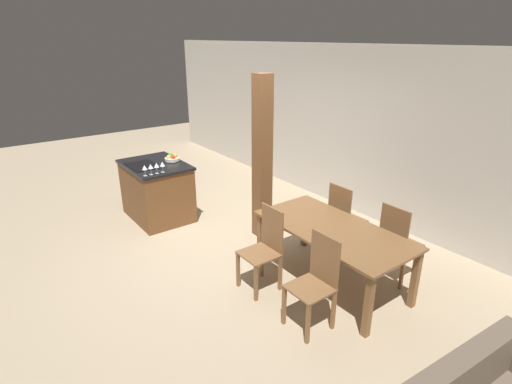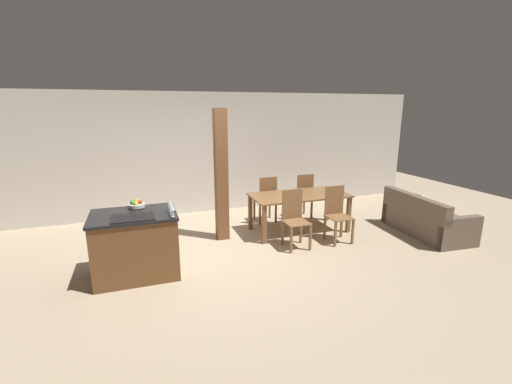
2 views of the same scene
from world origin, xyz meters
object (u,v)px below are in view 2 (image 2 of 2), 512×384
(wine_glass_end, at_px, (170,203))
(dining_chair_far_left, at_px, (266,199))
(dining_table, at_px, (299,199))
(wine_glass_far, at_px, (171,204))
(fruit_bowl, at_px, (136,204))
(timber_post, at_px, (221,176))
(wine_glass_near, at_px, (172,208))
(dining_chair_near_right, at_px, (337,213))
(kitchen_island, at_px, (136,244))
(dining_chair_far_right, at_px, (303,195))
(couch, at_px, (425,220))
(wine_glass_middle, at_px, (171,206))
(dining_chair_near_left, at_px, (295,218))

(wine_glass_end, bearing_deg, dining_chair_far_left, 38.17)
(dining_table, bearing_deg, wine_glass_far, -157.22)
(fruit_bowl, distance_m, timber_post, 1.63)
(wine_glass_near, distance_m, dining_chair_near_right, 3.03)
(kitchen_island, height_order, dining_chair_far_right, dining_chair_far_right)
(wine_glass_far, xyz_separation_m, dining_chair_near_right, (2.93, 0.37, -0.54))
(kitchen_island, distance_m, couch, 5.23)
(wine_glass_far, distance_m, dining_chair_near_right, 3.00)
(wine_glass_near, xyz_separation_m, couch, (4.72, 0.29, -0.79))
(wine_glass_far, height_order, dining_chair_far_left, wine_glass_far)
(dining_table, bearing_deg, dining_chair_far_left, 121.76)
(wine_glass_far, distance_m, dining_table, 2.75)
(wine_glass_middle, bearing_deg, dining_chair_near_left, 12.56)
(wine_glass_far, bearing_deg, timber_post, 49.32)
(dining_chair_near_left, distance_m, timber_post, 1.50)
(kitchen_island, xyz_separation_m, couch, (5.23, -0.06, -0.20))
(dining_chair_near_left, distance_m, dining_chair_far_left, 1.36)
(wine_glass_near, bearing_deg, dining_chair_far_left, 42.50)
(wine_glass_middle, distance_m, dining_chair_far_left, 2.82)
(wine_glass_end, xyz_separation_m, dining_table, (2.51, 0.96, -0.41))
(kitchen_island, bearing_deg, wine_glass_end, -9.08)
(wine_glass_middle, distance_m, couch, 4.79)
(dining_chair_far_right, bearing_deg, fruit_bowl, 20.66)
(wine_glass_far, xyz_separation_m, dining_table, (2.51, 1.05, -0.41))
(kitchen_island, xyz_separation_m, dining_chair_far_left, (2.59, 1.56, 0.05))
(wine_glass_far, xyz_separation_m, dining_chair_near_left, (2.09, 0.37, -0.54))
(wine_glass_middle, bearing_deg, couch, 2.41)
(fruit_bowl, bearing_deg, dining_chair_near_right, -1.40)
(fruit_bowl, bearing_deg, kitchen_island, -100.18)
(wine_glass_near, bearing_deg, wine_glass_far, 90.00)
(dining_table, height_order, dining_chair_near_right, dining_chair_near_right)
(dining_table, height_order, dining_chair_near_left, dining_chair_near_left)
(wine_glass_near, relative_size, wine_glass_end, 1.00)
(kitchen_island, bearing_deg, fruit_bowl, 79.82)
(wine_glass_far, height_order, dining_chair_near_right, wine_glass_far)
(wine_glass_near, distance_m, wine_glass_middle, 0.09)
(wine_glass_near, height_order, wine_glass_end, same)
(wine_glass_near, height_order, dining_chair_far_left, wine_glass_near)
(wine_glass_middle, bearing_deg, timber_post, 51.43)
(wine_glass_end, bearing_deg, fruit_bowl, 141.01)
(fruit_bowl, height_order, dining_chair_near_left, fruit_bowl)
(timber_post, bearing_deg, kitchen_island, -146.54)
(fruit_bowl, bearing_deg, timber_post, 26.00)
(fruit_bowl, distance_m, dining_chair_near_left, 2.58)
(wine_glass_end, height_order, dining_chair_near_right, wine_glass_end)
(dining_chair_far_right, bearing_deg, wine_glass_far, 30.60)
(kitchen_island, bearing_deg, timber_post, 33.46)
(wine_glass_end, relative_size, dining_table, 0.09)
(dining_chair_far_right, bearing_deg, timber_post, 16.35)
(dining_chair_far_left, bearing_deg, kitchen_island, 31.06)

